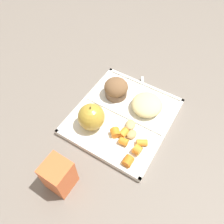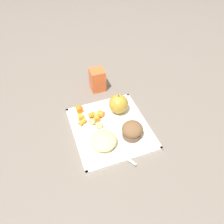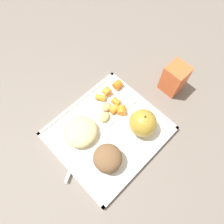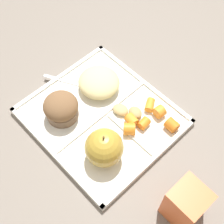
{
  "view_description": "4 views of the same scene",
  "coord_description": "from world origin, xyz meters",
  "px_view_note": "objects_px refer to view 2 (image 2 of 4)",
  "views": [
    {
      "loc": [
        -0.37,
        -0.19,
        0.6
      ],
      "look_at": [
        -0.03,
        0.02,
        0.05
      ],
      "focal_mm": 36.14,
      "sensor_mm": 36.0,
      "label": 1
    },
    {
      "loc": [
        0.54,
        -0.19,
        0.68
      ],
      "look_at": [
        -0.02,
        0.02,
        0.07
      ],
      "focal_mm": 35.36,
      "sensor_mm": 36.0,
      "label": 2
    },
    {
      "loc": [
        0.14,
        0.16,
        0.59
      ],
      "look_at": [
        -0.04,
        -0.03,
        0.05
      ],
      "focal_mm": 32.26,
      "sensor_mm": 36.0,
      "label": 3
    },
    {
      "loc": [
        -0.29,
        0.25,
        0.65
      ],
      "look_at": [
        -0.04,
        0.0,
        0.07
      ],
      "focal_mm": 50.65,
      "sensor_mm": 36.0,
      "label": 4
    }
  ],
  "objects_px": {
    "bran_muffin": "(132,130)",
    "milk_carton": "(97,80)",
    "plastic_fork": "(114,150)",
    "lunch_tray": "(110,129)",
    "green_apple": "(119,104)"
  },
  "relations": [
    {
      "from": "bran_muffin",
      "to": "milk_carton",
      "type": "xyz_separation_m",
      "value": [
        -0.33,
        -0.03,
        0.01
      ]
    },
    {
      "from": "bran_muffin",
      "to": "milk_carton",
      "type": "height_order",
      "value": "milk_carton"
    },
    {
      "from": "lunch_tray",
      "to": "bran_muffin",
      "type": "bearing_deg",
      "value": 44.67
    },
    {
      "from": "plastic_fork",
      "to": "milk_carton",
      "type": "distance_m",
      "value": 0.38
    },
    {
      "from": "milk_carton",
      "to": "green_apple",
      "type": "bearing_deg",
      "value": 10.21
    },
    {
      "from": "green_apple",
      "to": "plastic_fork",
      "type": "height_order",
      "value": "green_apple"
    },
    {
      "from": "lunch_tray",
      "to": "milk_carton",
      "type": "height_order",
      "value": "milk_carton"
    },
    {
      "from": "lunch_tray",
      "to": "bran_muffin",
      "type": "xyz_separation_m",
      "value": [
        0.06,
        0.06,
        0.04
      ]
    },
    {
      "from": "lunch_tray",
      "to": "plastic_fork",
      "type": "relative_size",
      "value": 2.13
    },
    {
      "from": "lunch_tray",
      "to": "green_apple",
      "type": "xyz_separation_m",
      "value": [
        -0.08,
        0.06,
        0.05
      ]
    },
    {
      "from": "lunch_tray",
      "to": "bran_muffin",
      "type": "distance_m",
      "value": 0.1
    },
    {
      "from": "bran_muffin",
      "to": "plastic_fork",
      "type": "distance_m",
      "value": 0.1
    },
    {
      "from": "plastic_fork",
      "to": "milk_carton",
      "type": "height_order",
      "value": "milk_carton"
    },
    {
      "from": "green_apple",
      "to": "plastic_fork",
      "type": "bearing_deg",
      "value": -25.56
    },
    {
      "from": "lunch_tray",
      "to": "milk_carton",
      "type": "relative_size",
      "value": 3.06
    }
  ]
}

